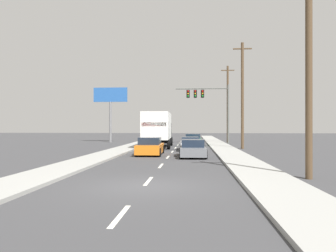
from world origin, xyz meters
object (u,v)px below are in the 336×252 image
object	(u,v)px
car_silver	(190,144)
traffic_signal_mast	(205,99)
utility_pole_near	(309,72)
roadside_billboard	(110,102)
box_truck	(158,128)
car_gray	(193,149)
utility_pole_far	(228,103)
utility_pole_mid	(242,94)
car_orange	(150,147)
car_green	(193,140)

from	to	relation	value
car_silver	traffic_signal_mast	xyz separation A→B (m)	(1.72, 10.81, 5.09)
utility_pole_near	roadside_billboard	distance (m)	34.20
box_truck	roadside_billboard	bearing A→B (deg)	125.50
car_gray	utility_pole_far	distance (m)	22.30
car_silver	utility_pole_mid	size ratio (longest dim) A/B	0.46
utility_pole_mid	roadside_billboard	world-z (taller)	utility_pole_mid
roadside_billboard	utility_pole_near	bearing A→B (deg)	-61.78
traffic_signal_mast	utility_pole_far	bearing A→B (deg)	51.09
utility_pole_near	car_orange	bearing A→B (deg)	126.69
box_truck	car_orange	world-z (taller)	box_truck
box_truck	car_orange	xyz separation A→B (m)	(0.28, -8.33, -1.42)
traffic_signal_mast	utility_pole_mid	distance (m)	9.18
traffic_signal_mast	utility_pole_near	size ratio (longest dim) A/B	0.86
box_truck	car_orange	size ratio (longest dim) A/B	2.17
utility_pole_far	roadside_billboard	xyz separation A→B (m)	(-16.13, -0.56, 0.16)
car_gray	traffic_signal_mast	distance (m)	17.97
car_gray	utility_pole_mid	bearing A→B (deg)	60.83
utility_pole_mid	roadside_billboard	bearing A→B (deg)	143.33
traffic_signal_mast	car_orange	bearing A→B (deg)	-106.63
car_orange	car_green	size ratio (longest dim) A/B	1.03
box_truck	car_gray	size ratio (longest dim) A/B	2.11
car_green	car_gray	xyz separation A→B (m)	(0.00, -14.31, -0.03)
box_truck	roadside_billboard	xyz separation A→B (m)	(-7.84, 10.99, 3.48)
car_silver	utility_pole_mid	distance (m)	7.31
car_gray	traffic_signal_mast	bearing A→B (deg)	85.12
box_truck	utility_pole_near	xyz separation A→B (m)	(8.33, -19.13, 2.37)
utility_pole_far	traffic_signal_mast	bearing A→B (deg)	-128.91
car_gray	roadside_billboard	xyz separation A→B (m)	(-11.37, 20.69, 4.94)
car_silver	roadside_billboard	bearing A→B (deg)	127.81
utility_pole_mid	car_green	bearing A→B (deg)	130.35
car_gray	roadside_billboard	world-z (taller)	roadside_billboard
car_gray	car_orange	bearing A→B (deg)	157.10
car_green	utility_pole_far	world-z (taller)	utility_pole_far
car_green	car_orange	bearing A→B (deg)	-104.12
car_silver	utility_pole_mid	xyz separation A→B (m)	(5.07, 2.28, 4.75)
car_orange	utility_pole_mid	bearing A→B (deg)	41.97
car_orange	car_green	bearing A→B (deg)	75.88
box_truck	car_gray	xyz separation A→B (m)	(3.53, -9.71, -1.46)
box_truck	utility_pole_far	xyz separation A→B (m)	(8.29, 11.54, 3.33)
car_orange	traffic_signal_mast	distance (m)	17.24
car_orange	roadside_billboard	bearing A→B (deg)	112.79
utility_pole_near	utility_pole_far	world-z (taller)	utility_pole_far
utility_pole_mid	roadside_billboard	distance (m)	20.19
box_truck	roadside_billboard	distance (m)	13.94
box_truck	traffic_signal_mast	world-z (taller)	traffic_signal_mast
car_silver	traffic_signal_mast	bearing A→B (deg)	80.97
traffic_signal_mast	box_truck	bearing A→B (deg)	-123.81
car_silver	car_gray	xyz separation A→B (m)	(0.25, -6.36, 0.01)
car_green	utility_pole_far	distance (m)	9.66
car_gray	utility_pole_far	xyz separation A→B (m)	(4.76, 21.25, 4.79)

